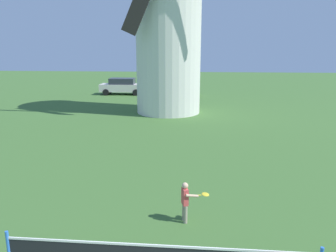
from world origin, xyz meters
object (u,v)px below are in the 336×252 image
Objects in this scene: windmill at (168,9)px; parked_car_silver at (175,87)px; player_far at (186,200)px; parked_car_cream at (122,86)px.

parked_car_silver is (-0.12, 8.09, -6.01)m from windmill.
parked_car_silver is at bearing 94.65° from player_far.
player_far is 24.21m from parked_car_cream.
parked_car_silver is (-1.85, 22.67, 0.20)m from player_far.
player_far is at bearing -73.38° from parked_car_cream.
parked_car_cream is (-5.20, 8.63, -6.01)m from windmill.
windmill reaches higher than parked_car_silver.
parked_car_cream is 0.94× the size of parked_car_silver.
player_far is 22.74m from parked_car_silver.
parked_car_cream is (-6.93, 23.20, 0.20)m from player_far.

